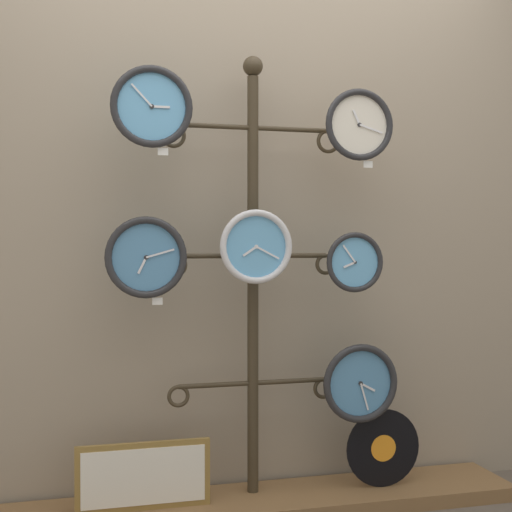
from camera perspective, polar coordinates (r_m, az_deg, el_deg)
The scene contains 14 objects.
shop_wall at distance 3.10m, azimuth -1.00°, elevation 6.80°, with size 4.40×0.04×2.80m.
low_shelf at distance 3.06m, azimuth 0.05°, elevation -19.21°, with size 2.20×0.36×0.06m.
display_stand at distance 2.96m, azimuth -0.25°, elevation -7.10°, with size 0.76×0.40×1.86m.
clock_top_left at distance 2.79m, azimuth -8.35°, elevation 11.73°, with size 0.31×0.04×0.31m.
clock_top_right at distance 3.00m, azimuth 8.24°, elevation 10.34°, with size 0.30×0.04×0.30m.
clock_middle_left at distance 2.77m, azimuth -8.79°, elevation -0.11°, with size 0.32×0.04×0.32m.
clock_middle_center at distance 2.81m, azimuth -0.01°, elevation 0.75°, with size 0.29×0.04×0.29m.
clock_middle_right at distance 2.98m, azimuth 7.88°, elevation -0.50°, with size 0.25×0.04×0.25m.
clock_bottom_right at distance 3.01m, azimuth 8.33°, elevation -10.03°, with size 0.33×0.04×0.33m.
vinyl_record at distance 3.15m, azimuth 10.14°, elevation -14.88°, with size 0.33×0.01×0.33m.
picture_frame at distance 2.90m, azimuth -8.98°, elevation -17.00°, with size 0.52×0.02×0.26m.
price_tag_upper at distance 2.77m, azimuth -7.45°, elevation 8.28°, with size 0.04×0.00×0.03m.
price_tag_mid at distance 2.99m, azimuth 8.95°, elevation 7.26°, with size 0.04×0.00×0.03m.
price_tag_lower at distance 2.78m, azimuth -7.89°, elevation -3.60°, with size 0.04×0.00×0.03m.
Camera 1 is at (-0.74, -2.43, 1.09)m, focal length 50.00 mm.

